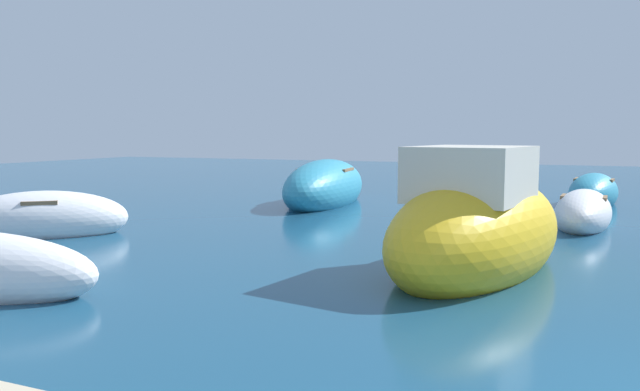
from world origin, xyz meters
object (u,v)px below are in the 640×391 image
Objects in this scene: moored_boat_1 at (593,193)px; moored_boat_3 at (43,219)px; moored_boat_0 at (325,187)px; moored_boat_2 at (478,229)px; moored_boat_6 at (583,213)px.

moored_boat_3 is (-11.16, -11.07, 0.00)m from moored_boat_1.
moored_boat_1 is 1.02× the size of moored_boat_3.
moored_boat_0 is 1.07× the size of moored_boat_2.
moored_boat_0 reaches higher than moored_boat_3.
moored_boat_0 is 1.69× the size of moored_boat_3.
moored_boat_1 is at bearing -179.65° from moored_boat_6.
moored_boat_1 is at bearing 3.85° from moored_boat_3.
moored_boat_0 is 7.81m from moored_boat_6.
moored_boat_6 is at bearing -176.18° from moored_boat_1.
moored_boat_0 is at bearing 47.82° from moored_boat_2.
moored_boat_1 is 5.03m from moored_boat_6.
moored_boat_6 is (10.85, 6.05, -0.03)m from moored_boat_3.
moored_boat_0 is at bearing 118.33° from moored_boat_1.
moored_boat_0 is at bearing -101.07° from moored_boat_6.
moored_boat_1 is at bearing -75.54° from moored_boat_0.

